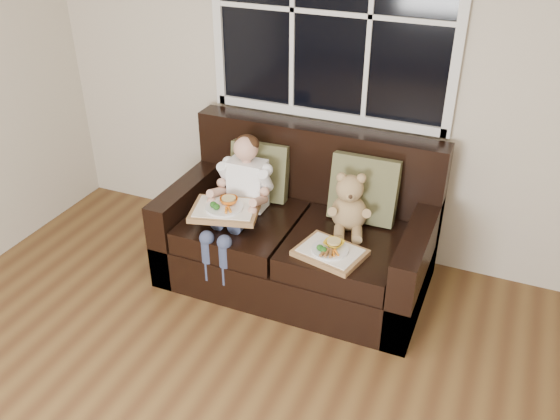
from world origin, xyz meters
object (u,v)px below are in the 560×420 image
at_px(loveseat, 300,236).
at_px(tray_right, 330,251).
at_px(child, 241,191).
at_px(tray_left, 225,209).
at_px(teddy_bear, 349,206).

distance_m(loveseat, tray_right, 0.49).
xyz_separation_m(loveseat, tray_right, (0.32, -0.33, 0.17)).
bearing_deg(tray_right, child, 175.90).
xyz_separation_m(loveseat, tray_left, (-0.39, -0.28, 0.27)).
bearing_deg(tray_right, tray_left, -170.64).
bearing_deg(teddy_bear, tray_left, -175.40).
relative_size(loveseat, tray_right, 3.88).
relative_size(loveseat, tray_left, 3.53).
xyz_separation_m(loveseat, teddy_bear, (0.32, -0.00, 0.30)).
height_order(child, teddy_bear, child).
relative_size(loveseat, teddy_bear, 4.24).
distance_m(teddy_bear, tray_left, 0.77).
xyz_separation_m(loveseat, child, (-0.36, -0.12, 0.32)).
bearing_deg(teddy_bear, tray_right, -106.98).
height_order(teddy_bear, tray_left, teddy_bear).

